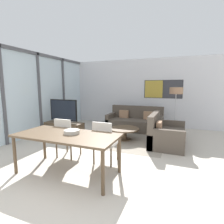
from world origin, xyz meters
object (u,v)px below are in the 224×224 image
Objects in this scene: fruit_bowl at (72,131)px; floor_lamp at (176,93)px; tv_console at (64,128)px; coffee_table at (124,131)px; sofa_main at (135,122)px; television at (64,111)px; dining_chair_centre at (104,140)px; dining_chair_left at (66,136)px; sofa_side at (164,135)px; dining_table at (67,138)px.

floor_lamp is at bearing 63.92° from fruit_bowl.
coffee_table is at bearing 3.99° from tv_console.
television is at bearing -144.90° from sofa_main.
dining_chair_centre is (2.29, -1.64, -0.29)m from television.
dining_chair_left is 0.83m from fruit_bowl.
floor_lamp is at bearing 66.19° from dining_chair_centre.
coffee_table is 1.00× the size of dining_chair_centre.
fruit_bowl is at bearing -116.08° from floor_lamp.
tv_console is at bearing -176.01° from coffee_table.
dining_chair_centre is 0.57× the size of floor_lamp.
sofa_main is 1.44× the size of sofa_side.
sofa_side is (3.37, 0.12, -0.53)m from television.
tv_console is 0.85× the size of floor_lamp.
dining_chair_centre is 0.77m from fruit_bowl.
fruit_bowl reaches higher than dining_table.
fruit_bowl is (-0.42, -0.57, 0.29)m from dining_chair_centre.
dining_table reaches higher than coffee_table.
dining_chair_left is (1.32, -1.66, 0.32)m from tv_console.
dining_table is (-0.36, -3.81, 0.42)m from sofa_main.
sofa_side is at bearing 40.87° from dining_chair_left.
sofa_side reaches higher than fruit_bowl.
sofa_main is 2.19× the size of coffee_table.
sofa_main is 1.85m from sofa_side.
sofa_main reaches higher than tv_console.
tv_console is 0.61m from television.
dining_chair_left is 1.00× the size of dining_chair_centre.
sofa_side is 0.73× the size of dining_table.
sofa_main and sofa_side have the same top height.
fruit_bowl is at bearing -97.16° from coffee_table.
floor_lamp reaches higher than fruit_bowl.
coffee_table is 2.01m from dining_chair_left.
dining_chair_left reaches higher than tv_console.
floor_lamp is at bearing 52.65° from dining_chair_left.
floor_lamp is (3.60, 1.33, 1.23)m from tv_console.
floor_lamp is (2.28, 2.99, 0.91)m from dining_chair_left.
dining_table is 4.11m from floor_lamp.
floor_lamp reaches higher than tv_console.
dining_table is (-1.57, -2.41, 0.42)m from sofa_side.
sofa_main is at bearing 90.00° from coffee_table.
sofa_main is 2.19× the size of dining_chair_left.
dining_chair_centre reaches higher than dining_table.
sofa_side is 0.87× the size of floor_lamp.
television is 1.15× the size of coffee_table.
tv_console reaches higher than coffee_table.
fruit_bowl is (1.86, -2.21, 0.00)m from television.
dining_chair_left is at bearing -179.10° from dining_chair_centre.
sofa_side is at bearing -100.65° from floor_lamp.
sofa_side is (3.37, 0.12, 0.08)m from tv_console.
dining_table is at bearing -52.64° from dining_chair_left.
fruit_bowl reaches higher than coffee_table.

